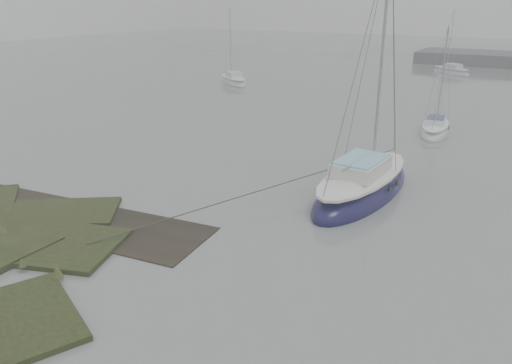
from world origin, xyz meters
name	(u,v)px	position (x,y,z in m)	size (l,w,h in m)	color
ground	(376,106)	(0.00, 30.00, 0.00)	(160.00, 160.00, 0.00)	slate
sailboat_main	(362,187)	(5.02, 11.98, 0.33)	(3.03, 7.69, 10.62)	#110F37
sailboat_white	(435,130)	(5.51, 23.81, 0.21)	(2.02, 4.83, 6.63)	silver
sailboat_far_a	(233,81)	(-14.85, 33.48, 0.23)	(5.20, 4.65, 7.44)	#A8ACB2
sailboat_far_c	(451,72)	(1.78, 50.80, 0.22)	(5.01, 4.20, 7.02)	#B5BABF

